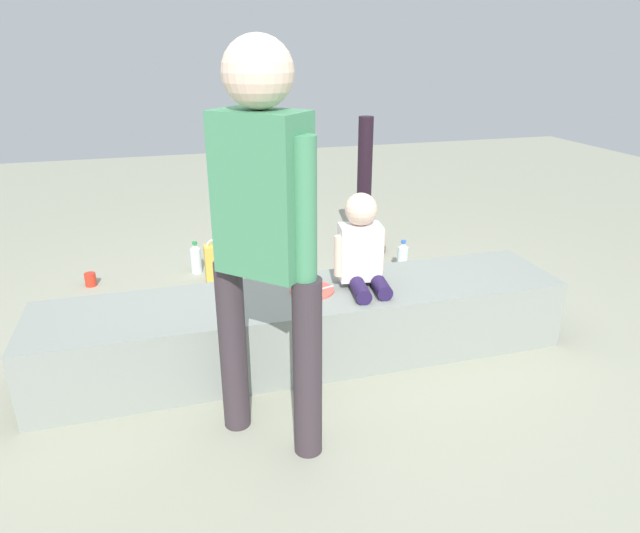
% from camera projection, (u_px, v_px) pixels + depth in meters
% --- Properties ---
extents(ground_plane, '(12.00, 12.00, 0.00)m').
position_uv_depth(ground_plane, '(308.00, 356.00, 2.93)').
color(ground_plane, gray).
extents(concrete_ledge, '(2.65, 0.54, 0.36)m').
position_uv_depth(concrete_ledge, '(308.00, 325.00, 2.87)').
color(concrete_ledge, gray).
rests_on(concrete_ledge, ground_plane).
extents(child_seated, '(0.28, 0.33, 0.48)m').
position_uv_depth(child_seated, '(362.00, 247.00, 2.80)').
color(child_seated, '#251845').
rests_on(child_seated, concrete_ledge).
extents(adult_standing, '(0.36, 0.36, 1.56)m').
position_uv_depth(adult_standing, '(264.00, 221.00, 1.99)').
color(adult_standing, '#372D34').
rests_on(adult_standing, ground_plane).
extents(cake_plate, '(0.22, 0.22, 0.07)m').
position_uv_depth(cake_plate, '(312.00, 288.00, 2.81)').
color(cake_plate, '#E0594C').
rests_on(cake_plate, concrete_ledge).
extents(gift_bag, '(0.22, 0.11, 0.34)m').
position_uv_depth(gift_bag, '(222.00, 266.00, 3.70)').
color(gift_bag, gold).
rests_on(gift_bag, ground_plane).
extents(railing_post, '(0.36, 0.36, 1.03)m').
position_uv_depth(railing_post, '(364.00, 204.00, 4.27)').
color(railing_post, black).
rests_on(railing_post, ground_plane).
extents(water_bottle_near_gift, '(0.08, 0.08, 0.23)m').
position_uv_depth(water_bottle_near_gift, '(196.00, 259.00, 3.96)').
color(water_bottle_near_gift, silver).
rests_on(water_bottle_near_gift, ground_plane).
extents(water_bottle_far_side, '(0.07, 0.07, 0.23)m').
position_uv_depth(water_bottle_far_side, '(403.00, 257.00, 3.99)').
color(water_bottle_far_side, silver).
rests_on(water_bottle_far_side, ground_plane).
extents(party_cup_red, '(0.07, 0.07, 0.09)m').
position_uv_depth(party_cup_red, '(90.00, 280.00, 3.77)').
color(party_cup_red, red).
rests_on(party_cup_red, ground_plane).
extents(handbag_black_leather, '(0.30, 0.12, 0.33)m').
position_uv_depth(handbag_black_leather, '(292.00, 287.00, 3.48)').
color(handbag_black_leather, black).
rests_on(handbag_black_leather, ground_plane).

